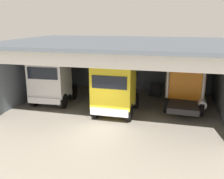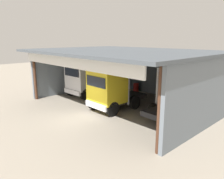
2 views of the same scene
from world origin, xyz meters
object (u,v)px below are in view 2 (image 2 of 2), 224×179
(oil_drum, at_px, (136,88))
(truck_orange_yard_outside, at_px, (179,94))
(truck_white_center_bay, at_px, (83,78))
(truck_yellow_center_right_bay, at_px, (110,89))
(tool_cart, at_px, (170,98))

(oil_drum, bearing_deg, truck_orange_yard_outside, -26.52)
(truck_orange_yard_outside, distance_m, oil_drum, 8.17)
(truck_white_center_bay, relative_size, truck_yellow_center_right_bay, 0.86)
(truck_yellow_center_right_bay, relative_size, tool_cart, 5.17)
(truck_yellow_center_right_bay, distance_m, oil_drum, 7.02)
(truck_yellow_center_right_bay, bearing_deg, truck_orange_yard_outside, -148.68)
(truck_white_center_bay, distance_m, tool_cart, 8.59)
(truck_yellow_center_right_bay, relative_size, truck_orange_yard_outside, 1.07)
(oil_drum, height_order, tool_cart, tool_cart)
(truck_orange_yard_outside, distance_m, tool_cart, 3.61)
(oil_drum, distance_m, tool_cart, 5.06)
(tool_cart, bearing_deg, truck_orange_yard_outside, -47.67)
(truck_white_center_bay, distance_m, truck_yellow_center_right_bay, 5.20)
(truck_white_center_bay, distance_m, truck_orange_yard_outside, 9.78)
(truck_white_center_bay, height_order, truck_orange_yard_outside, truck_orange_yard_outside)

